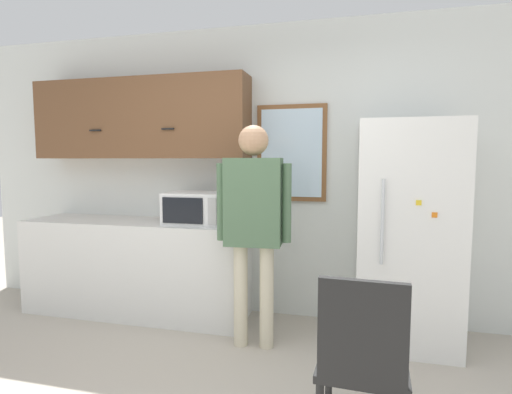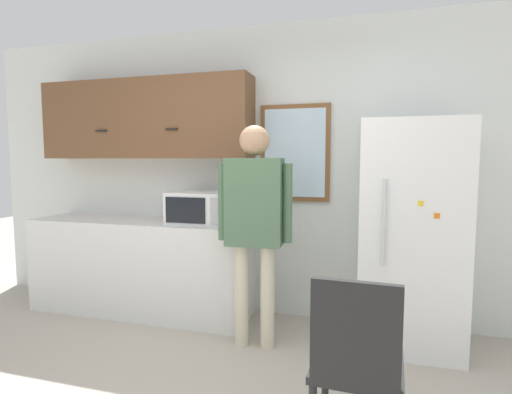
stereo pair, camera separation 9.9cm
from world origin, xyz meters
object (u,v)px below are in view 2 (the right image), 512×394
object	(u,v)px
microwave	(200,208)
chair	(356,359)
refrigerator	(410,235)
person	(255,213)

from	to	relation	value
microwave	chair	size ratio (longest dim) A/B	0.57
microwave	refrigerator	xyz separation A→B (m)	(1.79, -0.02, -0.15)
person	refrigerator	distance (m)	1.23
refrigerator	chair	xyz separation A→B (m)	(-0.35, -1.37, -0.38)
person	chair	distance (m)	1.40
chair	person	bearing A→B (deg)	-48.13
refrigerator	chair	size ratio (longest dim) A/B	1.91
microwave	chair	bearing A→B (deg)	-44.00
refrigerator	chair	bearing A→B (deg)	-104.41
refrigerator	microwave	bearing A→B (deg)	179.35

